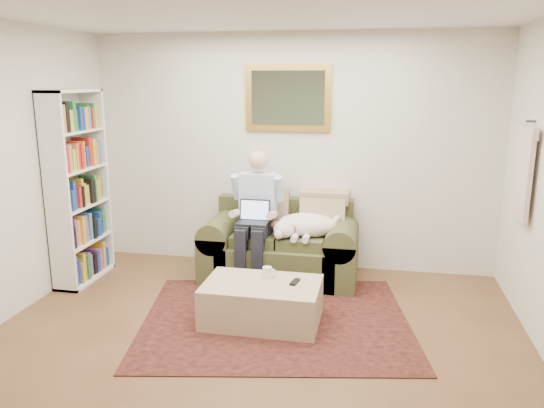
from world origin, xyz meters
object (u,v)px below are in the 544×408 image
(sofa, at_px, (281,252))
(bookshelf, at_px, (78,188))
(seated_man, at_px, (255,218))
(laptop, at_px, (254,217))
(sleeping_dog, at_px, (307,225))
(coffee_mug, at_px, (267,272))
(ottoman, at_px, (262,303))

(sofa, xyz_separation_m, bookshelf, (-2.06, -0.45, 0.72))
(bookshelf, bearing_deg, seated_man, 9.46)
(sofa, bearing_deg, laptop, -138.98)
(sleeping_dog, height_order, coffee_mug, sleeping_dog)
(laptop, bearing_deg, ottoman, -72.74)
(sleeping_dog, bearing_deg, laptop, -166.36)
(sofa, relative_size, sleeping_dog, 2.43)
(seated_man, relative_size, coffee_mug, 13.73)
(coffee_mug, bearing_deg, sleeping_dog, 75.22)
(laptop, bearing_deg, coffee_mug, -68.57)
(sofa, xyz_separation_m, laptop, (-0.24, -0.21, 0.44))
(seated_man, distance_m, sleeping_dog, 0.55)
(coffee_mug, xyz_separation_m, bookshelf, (-2.12, 0.53, 0.58))
(sofa, distance_m, ottoman, 1.12)
(seated_man, bearing_deg, sofa, 31.45)
(coffee_mug, bearing_deg, bookshelf, 166.01)
(coffee_mug, bearing_deg, laptop, 111.43)
(seated_man, distance_m, coffee_mug, 0.92)
(ottoman, relative_size, bookshelf, 0.51)
(sofa, relative_size, seated_man, 1.19)
(sofa, bearing_deg, seated_man, -148.55)
(sleeping_dog, distance_m, ottoman, 1.15)
(ottoman, bearing_deg, bookshelf, 162.44)
(seated_man, bearing_deg, sleeping_dog, 7.13)
(sofa, height_order, ottoman, sofa)
(sleeping_dog, height_order, bookshelf, bookshelf)
(seated_man, relative_size, ottoman, 1.36)
(seated_man, distance_m, ottoman, 1.12)
(laptop, relative_size, sleeping_dog, 0.47)
(sleeping_dog, bearing_deg, seated_man, -172.87)
(laptop, bearing_deg, sleeping_dog, 13.64)
(sofa, distance_m, bookshelf, 2.23)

